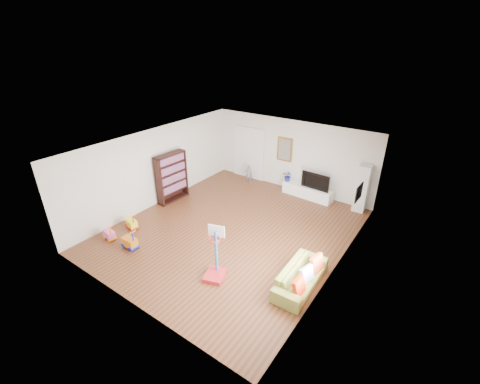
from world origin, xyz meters
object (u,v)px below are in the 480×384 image
Objects in this scene: basketball_hoop at (214,254)px; bookshelf at (172,177)px; media_console at (307,192)px; sofa at (301,276)px.

bookshelf is at bearing 130.39° from basketball_hoop.
bookshelf is (-3.91, -3.02, 0.67)m from media_console.
media_console is 1.35× the size of basketball_hoop.
bookshelf reaches higher than basketball_hoop.
basketball_hoop is (-0.03, -5.41, 0.48)m from media_console.
sofa is 1.32× the size of basketball_hoop.
basketball_hoop reaches higher than sofa.
media_console is 1.06× the size of bookshelf.
sofa is (5.76, -1.43, -0.62)m from bookshelf.
media_console is 1.02× the size of sofa.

